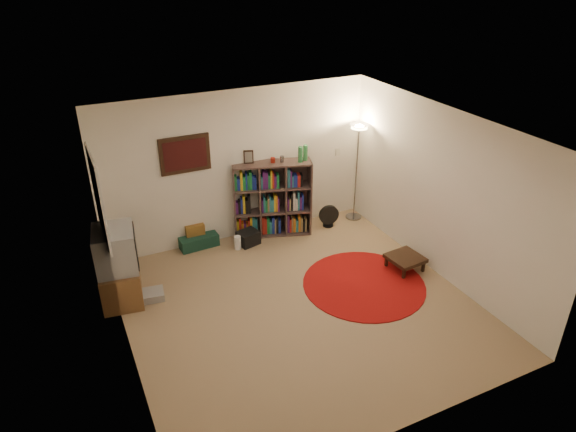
{
  "coord_description": "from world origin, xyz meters",
  "views": [
    {
      "loc": [
        -2.6,
        -5.04,
        4.35
      ],
      "look_at": [
        0.1,
        0.6,
        1.1
      ],
      "focal_mm": 32.0,
      "sensor_mm": 36.0,
      "label": 1
    }
  ],
  "objects_px": {
    "tv_stand": "(119,267)",
    "suitcase": "(197,239)",
    "side_table": "(405,259)",
    "bookshelf": "(271,200)",
    "floor_lamp": "(358,141)",
    "floor_fan": "(329,216)"
  },
  "relations": [
    {
      "from": "bookshelf",
      "to": "floor_fan",
      "type": "xyz_separation_m",
      "value": [
        1.0,
        -0.23,
        -0.42
      ]
    },
    {
      "from": "floor_fan",
      "to": "bookshelf",
      "type": "bearing_deg",
      "value": 175.37
    },
    {
      "from": "tv_stand",
      "to": "side_table",
      "type": "distance_m",
      "value": 4.17
    },
    {
      "from": "bookshelf",
      "to": "side_table",
      "type": "bearing_deg",
      "value": -37.13
    },
    {
      "from": "floor_fan",
      "to": "tv_stand",
      "type": "relative_size",
      "value": 0.37
    },
    {
      "from": "floor_lamp",
      "to": "suitcase",
      "type": "xyz_separation_m",
      "value": [
        -2.85,
        0.28,
        -1.36
      ]
    },
    {
      "from": "suitcase",
      "to": "side_table",
      "type": "xyz_separation_m",
      "value": [
        2.64,
        -2.08,
        0.09
      ]
    },
    {
      "from": "bookshelf",
      "to": "floor_lamp",
      "type": "bearing_deg",
      "value": 12.57
    },
    {
      "from": "bookshelf",
      "to": "floor_lamp",
      "type": "height_order",
      "value": "floor_lamp"
    },
    {
      "from": "floor_fan",
      "to": "suitcase",
      "type": "xyz_separation_m",
      "value": [
        -2.27,
        0.37,
        -0.1
      ]
    },
    {
      "from": "tv_stand",
      "to": "suitcase",
      "type": "height_order",
      "value": "tv_stand"
    },
    {
      "from": "bookshelf",
      "to": "floor_fan",
      "type": "relative_size",
      "value": 3.86
    },
    {
      "from": "suitcase",
      "to": "side_table",
      "type": "distance_m",
      "value": 3.36
    },
    {
      "from": "floor_fan",
      "to": "tv_stand",
      "type": "xyz_separation_m",
      "value": [
        -3.64,
        -0.61,
        0.33
      ]
    },
    {
      "from": "bookshelf",
      "to": "floor_fan",
      "type": "height_order",
      "value": "bookshelf"
    },
    {
      "from": "floor_lamp",
      "to": "tv_stand",
      "type": "bearing_deg",
      "value": -170.54
    },
    {
      "from": "bookshelf",
      "to": "suitcase",
      "type": "relative_size",
      "value": 2.4
    },
    {
      "from": "tv_stand",
      "to": "suitcase",
      "type": "bearing_deg",
      "value": 43.7
    },
    {
      "from": "floor_lamp",
      "to": "tv_stand",
      "type": "height_order",
      "value": "floor_lamp"
    },
    {
      "from": "floor_fan",
      "to": "side_table",
      "type": "relative_size",
      "value": 0.76
    },
    {
      "from": "side_table",
      "to": "floor_fan",
      "type": "bearing_deg",
      "value": 102.28
    },
    {
      "from": "bookshelf",
      "to": "tv_stand",
      "type": "xyz_separation_m",
      "value": [
        -2.64,
        -0.84,
        -0.1
      ]
    }
  ]
}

